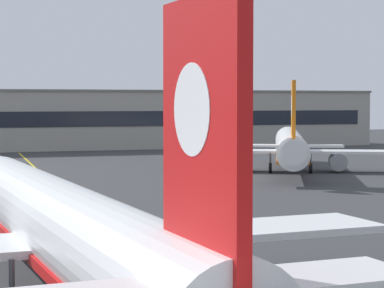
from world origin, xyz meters
name	(u,v)px	position (x,y,z in m)	size (l,w,h in m)	color
taxiway_centreline	(114,241)	(0.00, 30.00, 0.00)	(0.30, 180.00, 0.01)	yellow
airliner_foreground	(64,229)	(-5.72, 14.96, 3.37)	(32.23, 41.52, 11.65)	white
airliner_background	(290,146)	(32.50, 71.50, 3.24)	(29.92, 37.52, 11.21)	white
terminal_building	(7,120)	(2.63, 127.95, 5.56)	(144.67, 12.40, 11.10)	#9E998E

